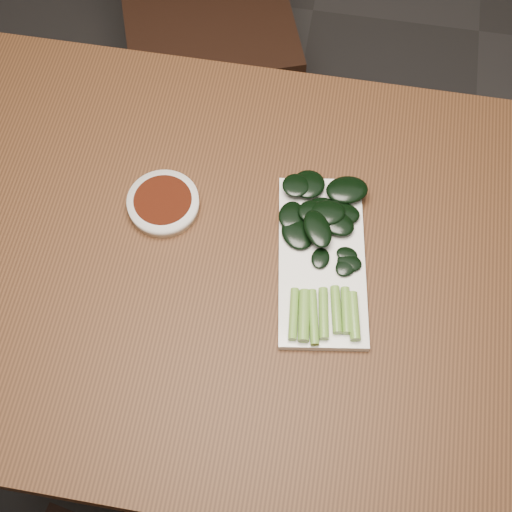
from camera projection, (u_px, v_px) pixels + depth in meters
name	position (u px, v px, depth m)	size (l,w,h in m)	color
ground	(243.00, 391.00, 1.81)	(6.00, 6.00, 0.00)	#282626
table	(237.00, 278.00, 1.20)	(1.40, 0.80, 0.75)	#492914
sauce_bowl	(163.00, 203.00, 1.17)	(0.12, 0.12, 0.03)	white
serving_plate	(322.00, 260.00, 1.13)	(0.18, 0.32, 0.01)	white
gai_lan	(324.00, 236.00, 1.13)	(0.16, 0.31, 0.03)	#6DA037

